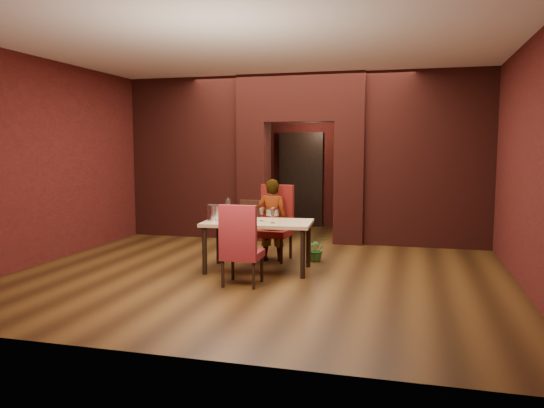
# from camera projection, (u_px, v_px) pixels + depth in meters

# --- Properties ---
(floor) EXTENTS (8.00, 8.00, 0.00)m
(floor) POSITION_uv_depth(u_px,v_px,m) (275.00, 261.00, 8.48)
(floor) COLOR #432910
(floor) RESTS_ON ground
(ceiling) EXTENTS (7.00, 8.00, 0.04)m
(ceiling) POSITION_uv_depth(u_px,v_px,m) (275.00, 57.00, 8.15)
(ceiling) COLOR silver
(ceiling) RESTS_ON ground
(wall_back) EXTENTS (7.00, 0.04, 3.20)m
(wall_back) POSITION_uv_depth(u_px,v_px,m) (319.00, 157.00, 12.16)
(wall_back) COLOR maroon
(wall_back) RESTS_ON ground
(wall_front) EXTENTS (7.00, 0.04, 3.20)m
(wall_front) POSITION_uv_depth(u_px,v_px,m) (156.00, 173.00, 4.47)
(wall_front) COLOR maroon
(wall_front) RESTS_ON ground
(wall_left) EXTENTS (0.04, 8.00, 3.20)m
(wall_left) POSITION_uv_depth(u_px,v_px,m) (81.00, 160.00, 9.21)
(wall_left) COLOR maroon
(wall_left) RESTS_ON ground
(wall_right) EXTENTS (0.04, 8.00, 3.20)m
(wall_right) POSITION_uv_depth(u_px,v_px,m) (516.00, 163.00, 7.42)
(wall_right) COLOR maroon
(wall_right) RESTS_ON ground
(pillar_left) EXTENTS (0.55, 0.55, 2.30)m
(pillar_left) POSITION_uv_depth(u_px,v_px,m) (254.00, 181.00, 10.53)
(pillar_left) COLOR maroon
(pillar_left) RESTS_ON ground
(pillar_right) EXTENTS (0.55, 0.55, 2.30)m
(pillar_right) POSITION_uv_depth(u_px,v_px,m) (350.00, 183.00, 10.04)
(pillar_right) COLOR maroon
(pillar_right) RESTS_ON ground
(lintel) EXTENTS (2.45, 0.55, 0.90)m
(lintel) POSITION_uv_depth(u_px,v_px,m) (301.00, 98.00, 10.12)
(lintel) COLOR maroon
(lintel) RESTS_ON ground
(wing_wall_left) EXTENTS (2.28, 0.35, 3.20)m
(wing_wall_left) POSITION_uv_depth(u_px,v_px,m) (188.00, 158.00, 10.84)
(wing_wall_left) COLOR maroon
(wing_wall_left) RESTS_ON ground
(wing_wall_right) EXTENTS (2.28, 0.35, 3.20)m
(wing_wall_right) POSITION_uv_depth(u_px,v_px,m) (428.00, 159.00, 9.63)
(wing_wall_right) COLOR maroon
(wing_wall_right) RESTS_ON ground
(vent_panel) EXTENTS (0.40, 0.03, 0.50)m
(vent_panel) POSITION_uv_depth(u_px,v_px,m) (250.00, 213.00, 10.31)
(vent_panel) COLOR #9F4C2E
(vent_panel) RESTS_ON ground
(rear_door) EXTENTS (0.90, 0.08, 2.10)m
(rear_door) POSITION_uv_depth(u_px,v_px,m) (301.00, 181.00, 12.26)
(rear_door) COLOR black
(rear_door) RESTS_ON ground
(rear_door_frame) EXTENTS (1.02, 0.04, 2.22)m
(rear_door_frame) POSITION_uv_depth(u_px,v_px,m) (301.00, 181.00, 12.22)
(rear_door_frame) COLOR black
(rear_door_frame) RESTS_ON ground
(dining_table) EXTENTS (1.64, 1.01, 0.74)m
(dining_table) POSITION_uv_depth(u_px,v_px,m) (258.00, 246.00, 7.81)
(dining_table) COLOR tan
(dining_table) RESTS_ON ground
(chair_far) EXTENTS (0.60, 0.60, 1.21)m
(chair_far) POSITION_uv_depth(u_px,v_px,m) (273.00, 223.00, 8.52)
(chair_far) COLOR maroon
(chair_far) RESTS_ON ground
(chair_near) EXTENTS (0.50, 0.50, 1.08)m
(chair_near) POSITION_uv_depth(u_px,v_px,m) (243.00, 244.00, 6.99)
(chair_near) COLOR maroon
(chair_near) RESTS_ON ground
(person_seated) EXTENTS (0.49, 0.33, 1.32)m
(person_seated) POSITION_uv_depth(u_px,v_px,m) (272.00, 220.00, 8.47)
(person_seated) COLOR white
(person_seated) RESTS_ON ground
(wine_glass_a) EXTENTS (0.08, 0.08, 0.19)m
(wine_glass_a) POSITION_uv_depth(u_px,v_px,m) (254.00, 214.00, 7.78)
(wine_glass_a) COLOR white
(wine_glass_a) RESTS_ON dining_table
(wine_glass_b) EXTENTS (0.08, 0.08, 0.19)m
(wine_glass_b) POSITION_uv_depth(u_px,v_px,m) (261.00, 215.00, 7.78)
(wine_glass_b) COLOR white
(wine_glass_b) RESTS_ON dining_table
(wine_glass_c) EXTENTS (0.09, 0.09, 0.22)m
(wine_glass_c) POSITION_uv_depth(u_px,v_px,m) (273.00, 215.00, 7.57)
(wine_glass_c) COLOR silver
(wine_glass_c) RESTS_ON dining_table
(tasting_sheet) EXTENTS (0.39, 0.34, 0.00)m
(tasting_sheet) POSITION_uv_depth(u_px,v_px,m) (234.00, 222.00, 7.64)
(tasting_sheet) COLOR silver
(tasting_sheet) RESTS_ON dining_table
(wine_bucket) EXTENTS (0.19, 0.19, 0.23)m
(wine_bucket) POSITION_uv_depth(u_px,v_px,m) (214.00, 213.00, 7.85)
(wine_bucket) COLOR silver
(wine_bucket) RESTS_ON dining_table
(water_bottle) EXTENTS (0.07, 0.07, 0.32)m
(water_bottle) POSITION_uv_depth(u_px,v_px,m) (228.00, 208.00, 8.04)
(water_bottle) COLOR white
(water_bottle) RESTS_ON dining_table
(potted_plant) EXTENTS (0.40, 0.36, 0.39)m
(potted_plant) POSITION_uv_depth(u_px,v_px,m) (316.00, 249.00, 8.48)
(potted_plant) COLOR #2E6C26
(potted_plant) RESTS_ON ground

